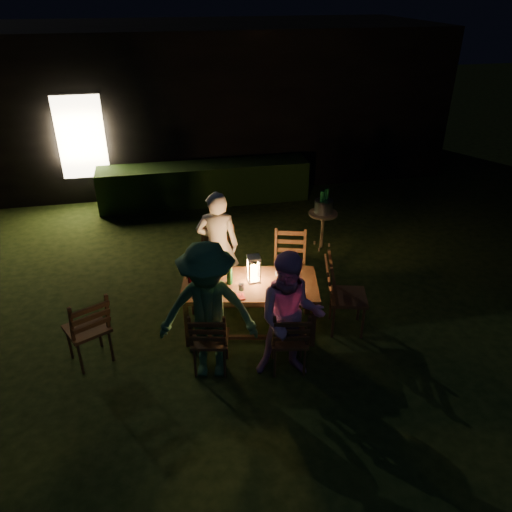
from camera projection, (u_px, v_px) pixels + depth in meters
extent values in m
plane|color=black|center=(270.00, 298.00, 7.20)|extent=(40.00, 40.00, 0.00)
cube|color=black|center=(212.00, 97.00, 11.73)|extent=(10.00, 4.00, 3.20)
cube|color=#FFE5B2|center=(81.00, 137.00, 9.65)|extent=(0.90, 0.06, 1.60)
cube|color=black|center=(205.00, 183.00, 10.12)|extent=(4.20, 0.70, 0.80)
cube|color=#512E1B|center=(250.00, 285.00, 6.24)|extent=(1.82, 1.16, 0.05)
cube|color=#512E1B|center=(187.00, 326.00, 6.11)|extent=(0.06, 0.06, 0.62)
cube|color=#512E1B|center=(193.00, 294.00, 6.72)|extent=(0.06, 0.06, 0.62)
cube|color=#512E1B|center=(313.00, 325.00, 6.12)|extent=(0.06, 0.06, 0.62)
cube|color=#512E1B|center=(307.00, 294.00, 6.72)|extent=(0.06, 0.06, 0.62)
cube|color=#512E1B|center=(210.00, 339.00, 5.70)|extent=(0.49, 0.48, 0.04)
cube|color=#512E1B|center=(208.00, 330.00, 5.42)|extent=(0.43, 0.23, 0.49)
cube|color=#512E1B|center=(289.00, 339.00, 5.71)|extent=(0.47, 0.45, 0.04)
cube|color=#512E1B|center=(291.00, 330.00, 5.43)|extent=(0.43, 0.20, 0.49)
cube|color=#512E1B|center=(218.00, 268.00, 6.99)|extent=(0.54, 0.53, 0.04)
cube|color=#512E1B|center=(218.00, 242.00, 7.02)|extent=(0.50, 0.24, 0.56)
cube|color=#512E1B|center=(289.00, 269.00, 7.00)|extent=(0.55, 0.53, 0.04)
cube|color=#512E1B|center=(290.00, 245.00, 7.03)|extent=(0.47, 0.27, 0.53)
cube|color=#512E1B|center=(348.00, 297.00, 6.33)|extent=(0.57, 0.58, 0.04)
cube|color=#512E1B|center=(334.00, 276.00, 6.20)|extent=(0.28, 0.51, 0.56)
cube|color=#512E1B|center=(87.00, 328.00, 5.81)|extent=(0.60, 0.59, 0.04)
cube|color=#512E1B|center=(89.00, 316.00, 5.54)|extent=(0.47, 0.34, 0.53)
imported|color=#F0E2CD|center=(218.00, 246.00, 6.89)|extent=(0.65, 0.49, 1.60)
imported|color=#CA8BC5|center=(290.00, 317.00, 5.47)|extent=(0.86, 0.73, 1.56)
imported|color=#366C42|center=(208.00, 312.00, 5.44)|extent=(1.19, 0.83, 1.69)
cube|color=white|center=(254.00, 280.00, 6.26)|extent=(0.15, 0.15, 0.03)
cube|color=white|center=(254.00, 258.00, 6.11)|extent=(0.16, 0.16, 0.03)
cylinder|color=#FF9E3F|center=(254.00, 272.00, 6.21)|extent=(0.09, 0.09, 0.18)
cylinder|color=white|center=(207.00, 274.00, 6.41)|extent=(0.25, 0.25, 0.01)
cylinder|color=white|center=(204.00, 292.00, 6.03)|extent=(0.25, 0.25, 0.01)
cylinder|color=white|center=(285.00, 273.00, 6.42)|extent=(0.25, 0.25, 0.01)
cylinder|color=white|center=(287.00, 292.00, 6.03)|extent=(0.25, 0.25, 0.01)
cylinder|color=#0F471E|center=(230.00, 274.00, 6.16)|extent=(0.07, 0.07, 0.28)
cube|color=red|center=(237.00, 297.00, 5.94)|extent=(0.18, 0.14, 0.01)
cube|color=red|center=(296.00, 296.00, 5.96)|extent=(0.18, 0.14, 0.01)
cube|color=black|center=(198.00, 296.00, 5.96)|extent=(0.14, 0.07, 0.01)
cylinder|color=brown|center=(323.00, 214.00, 8.26)|extent=(0.48, 0.48, 0.04)
cylinder|color=brown|center=(322.00, 231.00, 8.41)|extent=(0.06, 0.06, 0.63)
cylinder|color=#A5A8AD|center=(324.00, 207.00, 8.20)|extent=(0.30, 0.30, 0.22)
cylinder|color=#0F471E|center=(322.00, 205.00, 8.13)|extent=(0.07, 0.07, 0.32)
cylinder|color=#0F471E|center=(326.00, 203.00, 8.22)|extent=(0.07, 0.07, 0.32)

